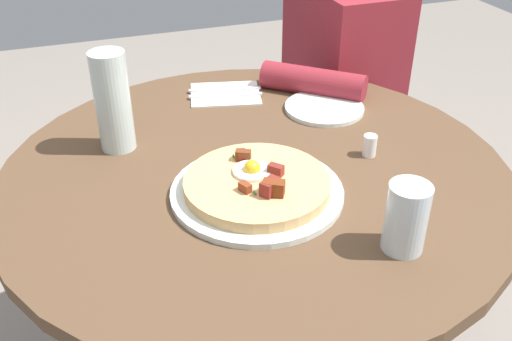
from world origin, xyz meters
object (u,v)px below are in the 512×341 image
object	(u,v)px
water_bottle	(113,102)
salt_shaker	(370,145)
dining_table	(255,233)
breakfast_pizza	(257,183)
bread_plate	(324,108)
person_seated	(336,123)
knife	(226,95)
fork	(225,89)
water_glass	(406,218)
pizza_plate	(257,192)

from	to	relation	value
water_bottle	salt_shaker	xyz separation A→B (m)	(-0.20, -0.48, -0.08)
dining_table	breakfast_pizza	world-z (taller)	breakfast_pizza
dining_table	bread_plate	xyz separation A→B (m)	(0.18, -0.24, 0.18)
person_seated	water_bottle	bearing A→B (deg)	115.15
dining_table	knife	world-z (taller)	knife
fork	water_bottle	xyz separation A→B (m)	(-0.19, 0.29, 0.10)
person_seated	bread_plate	size ratio (longest dim) A/B	6.08
dining_table	water_bottle	size ratio (longest dim) A/B	4.83
person_seated	knife	distance (m)	0.48
breakfast_pizza	water_glass	bearing A→B (deg)	-142.35
dining_table	water_glass	distance (m)	0.42
pizza_plate	breakfast_pizza	bearing A→B (deg)	-66.63
fork	salt_shaker	size ratio (longest dim) A/B	3.99
pizza_plate	knife	size ratio (longest dim) A/B	1.77
bread_plate	knife	world-z (taller)	bread_plate
dining_table	salt_shaker	distance (m)	0.31
knife	salt_shaker	size ratio (longest dim) A/B	3.99
fork	salt_shaker	distance (m)	0.44
breakfast_pizza	dining_table	bearing A→B (deg)	-17.48
pizza_plate	water_bottle	bearing A→B (deg)	39.10
knife	pizza_plate	bearing A→B (deg)	94.46
fork	salt_shaker	world-z (taller)	salt_shaker
water_glass	dining_table	bearing A→B (deg)	23.60
breakfast_pizza	salt_shaker	xyz separation A→B (m)	(0.06, -0.26, -0.00)
breakfast_pizza	fork	size ratio (longest dim) A/B	1.49
pizza_plate	knife	world-z (taller)	pizza_plate
fork	water_glass	world-z (taller)	water_glass
person_seated	water_bottle	distance (m)	0.82
dining_table	person_seated	distance (m)	0.65
breakfast_pizza	salt_shaker	size ratio (longest dim) A/B	5.96
breakfast_pizza	water_glass	xyz separation A→B (m)	(-0.22, -0.17, 0.03)
bread_plate	water_glass	xyz separation A→B (m)	(-0.50, 0.10, 0.05)
water_bottle	pizza_plate	bearing A→B (deg)	-140.90
pizza_plate	fork	bearing A→B (deg)	-9.59
breakfast_pizza	fork	world-z (taller)	breakfast_pizza
pizza_plate	bread_plate	size ratio (longest dim) A/B	1.70
person_seated	bread_plate	xyz separation A→B (m)	(-0.30, 0.20, 0.22)
dining_table	salt_shaker	xyz separation A→B (m)	(-0.04, -0.23, 0.19)
breakfast_pizza	bread_plate	world-z (taller)	breakfast_pizza
fork	knife	bearing A→B (deg)	90.00
salt_shaker	knife	bearing A→B (deg)	28.24
dining_table	bread_plate	distance (m)	0.35
bread_plate	water_bottle	size ratio (longest dim) A/B	0.89
bread_plate	person_seated	bearing A→B (deg)	-33.24
person_seated	water_glass	xyz separation A→B (m)	(-0.80, 0.30, 0.28)
water_bottle	fork	bearing A→B (deg)	-56.26
bread_plate	fork	distance (m)	0.26
dining_table	knife	size ratio (longest dim) A/B	5.61
breakfast_pizza	fork	distance (m)	0.46
breakfast_pizza	knife	xyz separation A→B (m)	(0.42, -0.07, -0.02)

